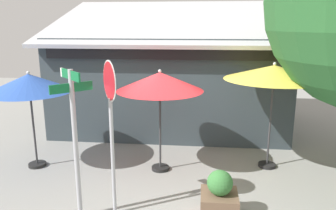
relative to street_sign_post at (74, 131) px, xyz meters
The scene contains 8 objects.
ground_plane 2.71m from the street_sign_post, 41.89° to the left, with size 28.00×28.00×0.10m, color gray.
cafe_building 6.34m from the street_sign_post, 79.41° to the left, with size 7.98×5.16×4.45m.
street_sign_post is the anchor object (origin of this frame).
stop_sign 0.74m from the street_sign_post, 14.91° to the left, with size 0.41×0.63×2.98m.
patio_umbrella_royal_blue_left 2.88m from the street_sign_post, 132.76° to the left, with size 2.06×2.06×2.48m.
patio_umbrella_crimson_center 2.61m from the street_sign_post, 60.37° to the left, with size 2.09×2.09×2.55m.
patio_umbrella_mustard_right 4.85m from the street_sign_post, 34.05° to the left, with size 2.41×2.41×2.69m.
sidewalk_planter 2.97m from the street_sign_post, ahead, with size 0.70×0.70×0.95m.
Camera 1 is at (0.74, -6.83, 3.61)m, focal length 35.45 mm.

